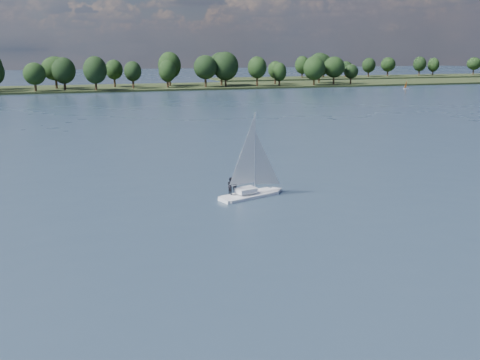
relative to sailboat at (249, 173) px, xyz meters
name	(u,v)px	position (x,y,z in m)	size (l,w,h in m)	color
ground	(184,121)	(6.39, 66.61, -2.76)	(700.00, 700.00, 0.00)	#233342
far_shore	(131,88)	(6.39, 178.61, -2.76)	(660.00, 40.00, 1.50)	black
far_shore_back	(394,77)	(166.39, 226.61, -2.76)	(220.00, 30.00, 1.40)	black
sailboat	(249,173)	(0.00, 0.00, 0.00)	(7.80, 4.43, 9.90)	silver
dinghy_orange	(406,87)	(116.91, 141.28, -1.82)	(2.61, 1.29, 4.00)	silver
treeline	(95,70)	(-7.84, 174.36, 5.36)	(562.81, 73.54, 18.07)	black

